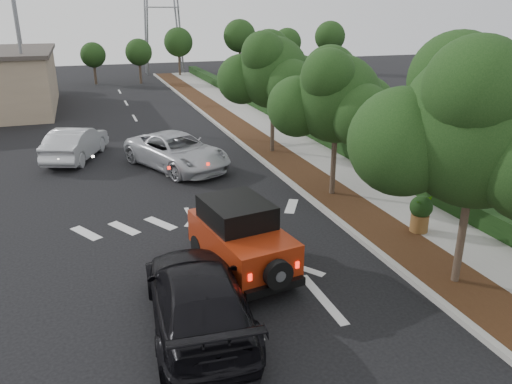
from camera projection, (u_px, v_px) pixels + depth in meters
name	position (u px, v px, depth m)	size (l,w,h in m)	color
ground	(246.00, 313.00, 11.87)	(120.00, 120.00, 0.00)	black
curb	(260.00, 159.00, 23.90)	(0.20, 70.00, 0.15)	#9E9B93
planting_strip	(279.00, 157.00, 24.21)	(1.80, 70.00, 0.12)	black
sidewalk	(315.00, 154.00, 24.79)	(2.00, 70.00, 0.12)	gray
hedge	(340.00, 145.00, 25.11)	(0.80, 70.00, 0.80)	black
transmission_tower	(165.00, 73.00, 56.29)	(7.00, 4.00, 28.00)	slate
street_tree_near	(454.00, 284.00, 13.14)	(3.80, 3.80, 5.92)	black
street_tree_mid	(332.00, 196.00, 19.35)	(3.20, 3.20, 5.32)	black
street_tree_far	(272.00, 153.00, 25.12)	(3.40, 3.40, 5.62)	black
light_pole_a	(31.00, 119.00, 32.93)	(2.00, 0.22, 9.00)	slate
light_pole_b	(29.00, 93.00, 43.27)	(2.00, 0.22, 9.00)	slate
red_jeep	(238.00, 236.00, 13.55)	(2.24, 4.05, 2.00)	black
silver_suv_ahead	(177.00, 151.00, 22.49)	(2.59, 5.62, 1.56)	#B7B9C0
black_suv_oncoming	(198.00, 297.00, 11.16)	(2.13, 5.24, 1.52)	black
silver_sedan_oncoming	(76.00, 143.00, 23.87)	(1.64, 4.72, 1.55)	#B5B7BD
terracotta_planter	(421.00, 210.00, 15.75)	(0.72, 0.72, 1.25)	brown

